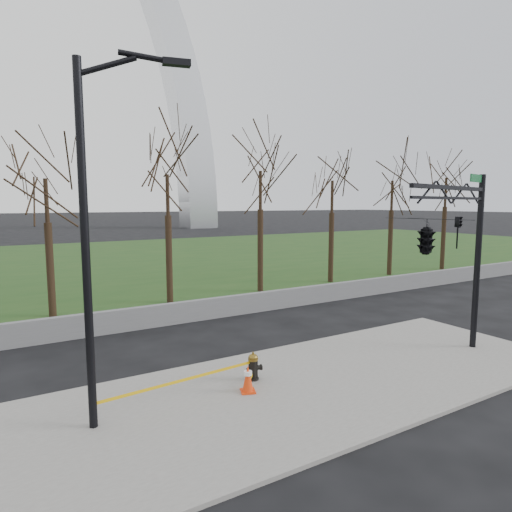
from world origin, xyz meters
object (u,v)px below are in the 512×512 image
fire_hydrant (254,367)px  street_light (96,220)px  traffic_cone (248,379)px  traffic_signal_mast (438,235)px

fire_hydrant → street_light: 5.97m
traffic_cone → street_light: (-3.63, 0.15, 4.23)m
fire_hydrant → traffic_signal_mast: size_ratio=0.13×
traffic_signal_mast → traffic_cone: bearing=150.5°
traffic_cone → traffic_signal_mast: size_ratio=0.12×
street_light → traffic_signal_mast: bearing=3.1°
traffic_cone → traffic_signal_mast: 6.71m
street_light → fire_hydrant: bearing=20.5°
traffic_cone → street_light: bearing=177.6°
fire_hydrant → street_light: street_light is taller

